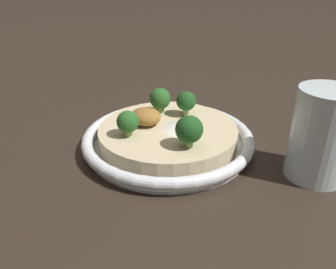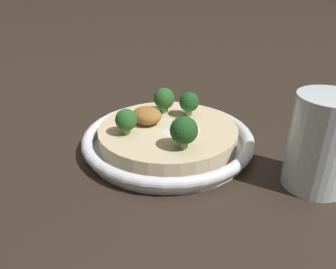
{
  "view_description": "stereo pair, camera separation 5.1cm",
  "coord_description": "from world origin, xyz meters",
  "px_view_note": "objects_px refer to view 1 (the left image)",
  "views": [
    {
      "loc": [
        0.3,
        -0.34,
        0.25
      ],
      "look_at": [
        0.0,
        0.0,
        0.02
      ],
      "focal_mm": 35.0,
      "sensor_mm": 36.0,
      "label": 1
    },
    {
      "loc": [
        0.33,
        -0.3,
        0.25
      ],
      "look_at": [
        0.0,
        0.0,
        0.02
      ],
      "focal_mm": 35.0,
      "sensor_mm": 36.0,
      "label": 2
    }
  ],
  "objects_px": {
    "broccoli_back": "(186,101)",
    "drinking_glass": "(322,135)",
    "broccoli_front_right": "(189,130)",
    "broccoli_back_left": "(160,99)",
    "risotto_bowl": "(168,137)",
    "broccoli_front_left": "(128,122)"
  },
  "relations": [
    {
      "from": "broccoli_back",
      "to": "drinking_glass",
      "type": "relative_size",
      "value": 0.34
    },
    {
      "from": "broccoli_front_right",
      "to": "broccoli_back",
      "type": "bearing_deg",
      "value": 130.64
    },
    {
      "from": "broccoli_back_left",
      "to": "drinking_glass",
      "type": "bearing_deg",
      "value": 8.58
    },
    {
      "from": "broccoli_front_right",
      "to": "broccoli_back_left",
      "type": "height_order",
      "value": "broccoli_front_right"
    },
    {
      "from": "risotto_bowl",
      "to": "broccoli_front_right",
      "type": "bearing_deg",
      "value": -24.34
    },
    {
      "from": "risotto_bowl",
      "to": "broccoli_back_left",
      "type": "height_order",
      "value": "broccoli_back_left"
    },
    {
      "from": "broccoli_front_right",
      "to": "broccoli_back_left",
      "type": "bearing_deg",
      "value": 150.31
    },
    {
      "from": "broccoli_front_left",
      "to": "broccoli_back",
      "type": "relative_size",
      "value": 0.93
    },
    {
      "from": "broccoli_front_left",
      "to": "broccoli_back_left",
      "type": "xyz_separation_m",
      "value": [
        -0.02,
        0.09,
        0.0
      ]
    },
    {
      "from": "risotto_bowl",
      "to": "broccoli_back_left",
      "type": "xyz_separation_m",
      "value": [
        -0.05,
        0.03,
        0.04
      ]
    },
    {
      "from": "risotto_bowl",
      "to": "drinking_glass",
      "type": "height_order",
      "value": "drinking_glass"
    },
    {
      "from": "risotto_bowl",
      "to": "broccoli_back_left",
      "type": "relative_size",
      "value": 6.29
    },
    {
      "from": "risotto_bowl",
      "to": "broccoli_back",
      "type": "height_order",
      "value": "broccoli_back"
    },
    {
      "from": "risotto_bowl",
      "to": "broccoli_front_left",
      "type": "relative_size",
      "value": 6.88
    },
    {
      "from": "risotto_bowl",
      "to": "drinking_glass",
      "type": "relative_size",
      "value": 2.16
    },
    {
      "from": "risotto_bowl",
      "to": "broccoli_back",
      "type": "xyz_separation_m",
      "value": [
        -0.01,
        0.05,
        0.04
      ]
    },
    {
      "from": "broccoli_front_left",
      "to": "broccoli_front_right",
      "type": "height_order",
      "value": "broccoli_front_right"
    },
    {
      "from": "broccoli_front_left",
      "to": "drinking_glass",
      "type": "xyz_separation_m",
      "value": [
        0.22,
        0.13,
        0.0
      ]
    },
    {
      "from": "broccoli_front_left",
      "to": "broccoli_back_left",
      "type": "distance_m",
      "value": 0.1
    },
    {
      "from": "risotto_bowl",
      "to": "broccoli_front_right",
      "type": "xyz_separation_m",
      "value": [
        0.06,
        -0.03,
        0.04
      ]
    },
    {
      "from": "broccoli_front_right",
      "to": "broccoli_back",
      "type": "xyz_separation_m",
      "value": [
        -0.07,
        0.08,
        -0.0
      ]
    },
    {
      "from": "risotto_bowl",
      "to": "broccoli_front_right",
      "type": "relative_size",
      "value": 5.84
    }
  ]
}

